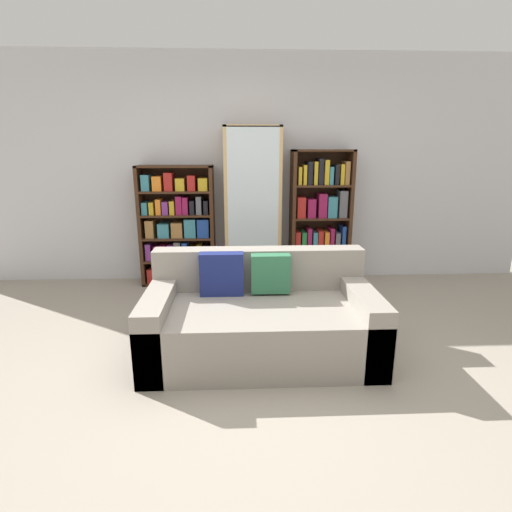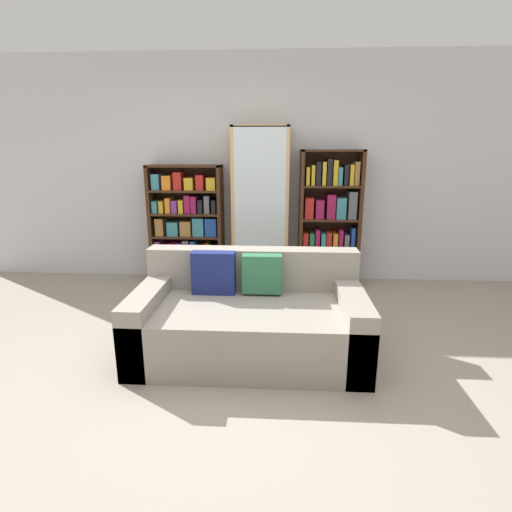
{
  "view_description": "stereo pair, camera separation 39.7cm",
  "coord_description": "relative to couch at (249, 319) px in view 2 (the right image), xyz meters",
  "views": [
    {
      "loc": [
        -0.05,
        -2.52,
        1.62
      ],
      "look_at": [
        0.13,
        1.31,
        0.58
      ],
      "focal_mm": 28.0,
      "sensor_mm": 36.0,
      "label": 1
    },
    {
      "loc": [
        0.35,
        -2.52,
        1.62
      ],
      "look_at": [
        0.13,
        1.31,
        0.58
      ],
      "focal_mm": 28.0,
      "sensor_mm": 36.0,
      "label": 2
    }
  ],
  "objects": [
    {
      "name": "wine_bottle",
      "position": [
        0.43,
        0.73,
        -0.11
      ],
      "size": [
        0.07,
        0.07,
        0.41
      ],
      "color": "#192333",
      "rests_on": "ground"
    },
    {
      "name": "ground_plane",
      "position": [
        -0.12,
        -0.45,
        -0.28
      ],
      "size": [
        16.0,
        16.0,
        0.0
      ],
      "primitive_type": "plane",
      "color": "gray"
    },
    {
      "name": "bookshelf_right",
      "position": [
        0.83,
        1.79,
        0.5
      ],
      "size": [
        0.72,
        0.32,
        1.61
      ],
      "color": "#3D2314",
      "rests_on": "ground"
    },
    {
      "name": "bookshelf_left",
      "position": [
        -0.9,
        1.79,
        0.4
      ],
      "size": [
        0.88,
        0.32,
        1.43
      ],
      "color": "#3D2314",
      "rests_on": "ground"
    },
    {
      "name": "couch",
      "position": [
        0.0,
        0.0,
        0.0
      ],
      "size": [
        1.8,
        0.98,
        0.79
      ],
      "color": "gray",
      "rests_on": "ground"
    },
    {
      "name": "display_cabinet",
      "position": [
        0.0,
        1.78,
        0.64
      ],
      "size": [
        0.66,
        0.36,
        1.87
      ],
      "color": "tan",
      "rests_on": "ground"
    },
    {
      "name": "wall_back",
      "position": [
        -0.12,
        2.0,
        1.07
      ],
      "size": [
        7.16,
        0.06,
        2.7
      ],
      "color": "silver",
      "rests_on": "ground"
    }
  ]
}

